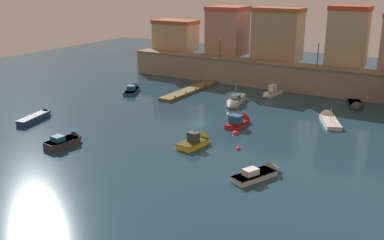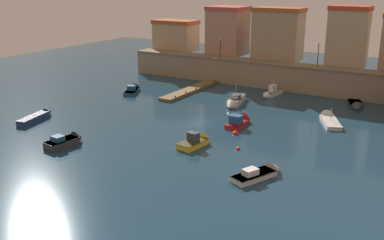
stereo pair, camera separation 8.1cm
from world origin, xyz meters
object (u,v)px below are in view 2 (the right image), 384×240
at_px(quay_lamp_1, 318,51).
at_px(moored_boat_0, 67,141).
at_px(moored_boat_2, 271,93).
at_px(moored_boat_9, 356,106).
at_px(mooring_buoy_0, 235,134).
at_px(moored_boat_6, 197,141).
at_px(moored_boat_1, 38,116).
at_px(moored_boat_8, 133,89).
at_px(moored_boat_7, 234,101).
at_px(mooring_buoy_1, 238,149).
at_px(moored_boat_5, 240,121).
at_px(moored_boat_4, 328,119).
at_px(quay_lamp_0, 220,44).
at_px(moored_boat_3, 262,173).

distance_m(quay_lamp_1, moored_boat_0, 41.60).
distance_m(quay_lamp_1, moored_boat_2, 9.81).
bearing_deg(moored_boat_9, mooring_buoy_0, -44.50).
bearing_deg(quay_lamp_1, moored_boat_6, -97.87).
bearing_deg(quay_lamp_1, moored_boat_9, -35.95).
bearing_deg(moored_boat_0, moored_boat_1, 73.10).
bearing_deg(moored_boat_9, moored_boat_6, -43.33).
height_order(moored_boat_8, mooring_buoy_0, moored_boat_8).
xyz_separation_m(moored_boat_0, moored_boat_1, (-10.31, 4.83, -0.07)).
xyz_separation_m(moored_boat_7, mooring_buoy_1, (8.32, -16.10, -0.48)).
bearing_deg(quay_lamp_1, moored_boat_5, -99.22).
distance_m(moored_boat_4, mooring_buoy_0, 13.58).
bearing_deg(quay_lamp_1, quay_lamp_0, -180.00).
bearing_deg(quay_lamp_0, quay_lamp_1, 0.00).
relative_size(moored_boat_0, moored_boat_5, 0.90).
height_order(moored_boat_0, mooring_buoy_0, moored_boat_0).
relative_size(moored_boat_2, moored_boat_3, 0.94).
xyz_separation_m(quay_lamp_1, moored_boat_4, (5.83, -13.75, -6.48)).
distance_m(moored_boat_1, moored_boat_4, 37.76).
bearing_deg(moored_boat_5, moored_boat_2, 3.11).
distance_m(quay_lamp_0, mooring_buoy_1, 34.69).
bearing_deg(moored_boat_2, quay_lamp_0, -106.55).
distance_m(moored_boat_6, moored_boat_9, 27.34).
bearing_deg(moored_boat_7, moored_boat_6, 0.61).
relative_size(moored_boat_3, moored_boat_4, 0.84).
bearing_deg(moored_boat_7, moored_boat_0, -30.82).
height_order(moored_boat_1, moored_boat_3, moored_boat_3).
height_order(moored_boat_4, moored_boat_6, moored_boat_6).
relative_size(moored_boat_1, moored_boat_9, 1.23).
bearing_deg(moored_boat_1, moored_boat_5, -76.04).
height_order(moored_boat_3, mooring_buoy_0, moored_boat_3).
bearing_deg(moored_boat_3, moored_boat_5, 55.66).
height_order(quay_lamp_0, moored_boat_4, quay_lamp_0).
relative_size(quay_lamp_0, quay_lamp_1, 0.90).
xyz_separation_m(moored_boat_6, moored_boat_7, (-3.81, 17.13, 0.05)).
height_order(moored_boat_6, moored_boat_8, moored_boat_6).
xyz_separation_m(mooring_buoy_0, mooring_buoy_1, (2.44, -4.36, 0.00)).
distance_m(moored_boat_8, mooring_buoy_1, 30.07).
bearing_deg(quay_lamp_1, moored_boat_8, -151.16).
bearing_deg(moored_boat_5, moored_boat_6, 171.35).
relative_size(moored_boat_0, moored_boat_8, 0.79).
bearing_deg(moored_boat_7, mooring_buoy_0, 14.69).
xyz_separation_m(moored_boat_1, moored_boat_5, (23.33, 11.97, 0.01)).
distance_m(moored_boat_8, moored_boat_9, 34.41).
bearing_deg(quay_lamp_1, moored_boat_7, -121.44).
xyz_separation_m(quay_lamp_0, moored_boat_8, (-8.43, -14.17, -6.21)).
distance_m(moored_boat_3, moored_boat_5, 15.88).
bearing_deg(moored_boat_4, moored_boat_1, 94.75).
distance_m(quay_lamp_1, mooring_buoy_0, 25.77).
relative_size(moored_boat_9, mooring_buoy_1, 11.06).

